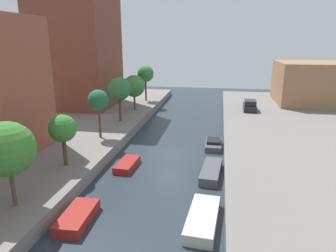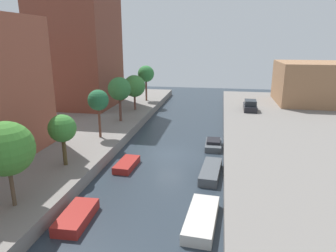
# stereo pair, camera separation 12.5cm
# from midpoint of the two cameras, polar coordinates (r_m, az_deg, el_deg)

# --- Properties ---
(ground_plane) EXTENTS (84.00, 84.00, 0.00)m
(ground_plane) POSITION_cam_midpoint_polar(r_m,az_deg,el_deg) (29.02, 0.26, -5.36)
(ground_plane) COLOR #28333D
(quay_left) EXTENTS (20.00, 64.00, 1.00)m
(quay_left) POSITION_cam_midpoint_polar(r_m,az_deg,el_deg) (34.49, -25.17, -2.56)
(quay_left) COLOR gray
(quay_left) RESTS_ON ground_plane
(apartment_tower_far) EXTENTS (10.00, 10.35, 18.70)m
(apartment_tower_far) POSITION_cam_midpoint_polar(r_m,az_deg,el_deg) (46.90, -16.72, 15.04)
(apartment_tower_far) COLOR brown
(apartment_tower_far) RESTS_ON quay_left
(low_block_right) EXTENTS (10.00, 10.35, 6.21)m
(low_block_right) POSITION_cam_midpoint_polar(r_m,az_deg,el_deg) (51.82, 25.00, 7.31)
(low_block_right) COLOR #9E704C
(low_block_right) RESTS_ON quay_right
(street_tree_0) EXTENTS (3.13, 3.13, 5.14)m
(street_tree_0) POSITION_cam_midpoint_polar(r_m,az_deg,el_deg) (19.49, -27.96, -3.82)
(street_tree_0) COLOR brown
(street_tree_0) RESTS_ON quay_left
(street_tree_1) EXTENTS (2.12, 2.12, 4.05)m
(street_tree_1) POSITION_cam_midpoint_polar(r_m,az_deg,el_deg) (24.59, -19.19, -0.52)
(street_tree_1) COLOR #4D4023
(street_tree_1) RESTS_ON quay_left
(street_tree_2) EXTENTS (2.06, 2.06, 4.81)m
(street_tree_2) POSITION_cam_midpoint_polar(r_m,az_deg,el_deg) (30.69, -12.99, 4.63)
(street_tree_2) COLOR brown
(street_tree_2) RESTS_ON quay_left
(street_tree_3) EXTENTS (2.73, 2.73, 5.27)m
(street_tree_3) POSITION_cam_midpoint_polar(r_m,az_deg,el_deg) (36.60, -9.17, 6.81)
(street_tree_3) COLOR brown
(street_tree_3) RESTS_ON quay_left
(street_tree_4) EXTENTS (3.00, 3.00, 4.80)m
(street_tree_4) POSITION_cam_midpoint_polar(r_m,az_deg,el_deg) (42.64, -6.42, 7.39)
(street_tree_4) COLOR brown
(street_tree_4) RESTS_ON quay_left
(street_tree_5) EXTENTS (2.57, 2.57, 5.55)m
(street_tree_5) POSITION_cam_midpoint_polar(r_m,az_deg,el_deg) (48.95, -4.28, 9.63)
(street_tree_5) COLOR brown
(street_tree_5) RESTS_ON quay_left
(parked_car) EXTENTS (1.83, 4.09, 1.46)m
(parked_car) POSITION_cam_midpoint_polar(r_m,az_deg,el_deg) (43.93, 14.91, 3.64)
(parked_car) COLOR black
(parked_car) RESTS_ON quay_right
(moored_boat_left_1) EXTENTS (1.70, 3.53, 0.65)m
(moored_boat_left_1) POSITION_cam_midpoint_polar(r_m,az_deg,el_deg) (19.73, -16.71, -15.95)
(moored_boat_left_1) COLOR maroon
(moored_boat_left_1) RESTS_ON ground_plane
(moored_boat_left_2) EXTENTS (1.54, 3.28, 0.57)m
(moored_boat_left_2) POSITION_cam_midpoint_polar(r_m,az_deg,el_deg) (26.33, -7.77, -7.13)
(moored_boat_left_2) COLOR maroon
(moored_boat_left_2) RESTS_ON ground_plane
(moored_boat_right_1) EXTENTS (1.99, 4.70, 0.69)m
(moored_boat_right_1) POSITION_cam_midpoint_polar(r_m,az_deg,el_deg) (18.89, 6.28, -16.79)
(moored_boat_right_1) COLOR beige
(moored_boat_right_1) RESTS_ON ground_plane
(moored_boat_right_2) EXTENTS (1.75, 4.62, 0.70)m
(moored_boat_right_2) POSITION_cam_midpoint_polar(r_m,az_deg,el_deg) (24.90, 7.91, -8.37)
(moored_boat_right_2) COLOR #4C5156
(moored_boat_right_2) RESTS_ON ground_plane
(moored_boat_right_3) EXTENTS (1.57, 3.30, 0.85)m
(moored_boat_right_3) POSITION_cam_midpoint_polar(r_m,az_deg,el_deg) (31.04, 8.37, -3.38)
(moored_boat_right_3) COLOR #4C5156
(moored_boat_right_3) RESTS_ON ground_plane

